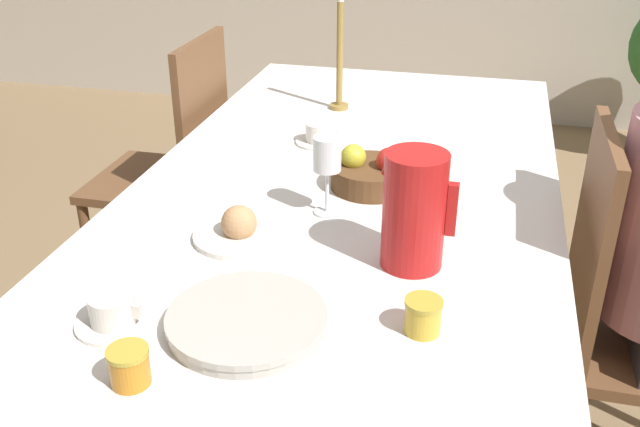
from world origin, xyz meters
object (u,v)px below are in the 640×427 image
object	(u,v)px
serving_tray	(247,321)
bread_plate	(239,229)
chair_person_side	(631,321)
wine_glass_water	(327,158)
teacup_near_person	(113,312)
chair_opposite	(175,168)
teacup_across	(320,135)
jam_jar_red	(423,314)
red_pitcher	(414,210)
jam_jar_amber	(129,365)
fruit_bowl	(371,173)
candlestick_tall	(340,61)

from	to	relation	value
serving_tray	bread_plate	size ratio (longest dim) A/B	1.41
chair_person_side	bread_plate	bearing A→B (deg)	-74.50
wine_glass_water	teacup_near_person	world-z (taller)	wine_glass_water
chair_person_side	chair_opposite	bearing A→B (deg)	-112.36
teacup_across	jam_jar_red	bearing A→B (deg)	-64.99
chair_person_side	jam_jar_red	bearing A→B (deg)	-43.09
red_pitcher	teacup_near_person	bearing A→B (deg)	-145.44
teacup_near_person	jam_jar_red	size ratio (longest dim) A/B	2.06
jam_jar_amber	wine_glass_water	bearing A→B (deg)	75.76
chair_person_side	serving_tray	size ratio (longest dim) A/B	3.42
chair_opposite	jam_jar_amber	distance (m)	1.42
chair_person_side	serving_tray	bearing A→B (deg)	-53.89
jam_jar_amber	jam_jar_red	world-z (taller)	same
chair_person_side	teacup_near_person	size ratio (longest dim) A/B	7.06
serving_tray	fruit_bowl	distance (m)	0.63
fruit_bowl	red_pitcher	bearing A→B (deg)	-67.18
red_pitcher	teacup_across	xyz separation A→B (m)	(-0.33, 0.60, -0.09)
red_pitcher	jam_jar_red	xyz separation A→B (m)	(0.05, -0.22, -0.09)
serving_tray	jam_jar_amber	distance (m)	0.22
red_pitcher	wine_glass_water	distance (m)	0.28
wine_glass_water	teacup_across	distance (m)	0.45
teacup_near_person	jam_jar_red	distance (m)	0.53
chair_opposite	red_pitcher	world-z (taller)	red_pitcher
teacup_across	fruit_bowl	size ratio (longest dim) A/B	0.69
teacup_near_person	bread_plate	size ratio (longest dim) A/B	0.68
jam_jar_red	candlestick_tall	size ratio (longest dim) A/B	0.17
wine_glass_water	jam_jar_red	distance (m)	0.49
chair_person_side	jam_jar_amber	bearing A→B (deg)	-50.49
teacup_near_person	jam_jar_amber	size ratio (longest dim) A/B	2.06
chair_opposite	candlestick_tall	bearing A→B (deg)	-82.69
jam_jar_amber	chair_opposite	bearing A→B (deg)	112.24
teacup_near_person	fruit_bowl	world-z (taller)	fruit_bowl
wine_glass_water	jam_jar_red	size ratio (longest dim) A/B	2.79
teacup_near_person	serving_tray	world-z (taller)	teacup_near_person
fruit_bowl	jam_jar_red	bearing A→B (deg)	-71.22
chair_opposite	bread_plate	bearing A→B (deg)	-146.58
wine_glass_water	teacup_across	xyz separation A→B (m)	(-0.12, 0.42, -0.11)
jam_jar_red	wine_glass_water	bearing A→B (deg)	123.36
chair_person_side	wine_glass_water	size ratio (longest dim) A/B	5.21
red_pitcher	wine_glass_water	world-z (taller)	red_pitcher
candlestick_tall	jam_jar_red	bearing A→B (deg)	-70.74
teacup_near_person	fruit_bowl	size ratio (longest dim) A/B	0.69
wine_glass_water	teacup_near_person	distance (m)	0.58
red_pitcher	serving_tray	distance (m)	0.39
teacup_across	jam_jar_amber	xyz separation A→B (m)	(-0.04, -1.06, 0.01)
bread_plate	fruit_bowl	world-z (taller)	fruit_bowl
chair_opposite	bread_plate	size ratio (longest dim) A/B	4.82
chair_person_side	teacup_near_person	world-z (taller)	chair_person_side
bread_plate	chair_opposite	bearing A→B (deg)	123.42
fruit_bowl	chair_person_side	bearing A→B (deg)	-7.23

